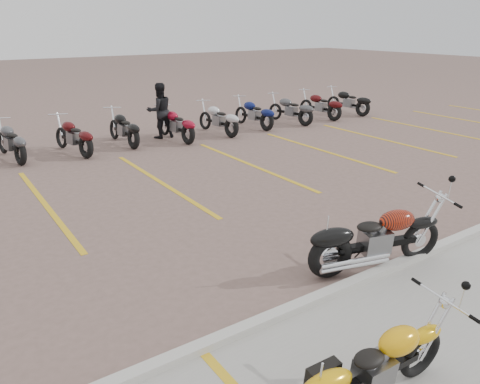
% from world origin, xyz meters
% --- Properties ---
extents(ground, '(100.00, 100.00, 0.00)m').
position_xyz_m(ground, '(0.00, 0.00, 0.00)').
color(ground, '#755A53').
rests_on(ground, ground).
extents(curb, '(60.00, 0.18, 0.12)m').
position_xyz_m(curb, '(0.00, -2.00, 0.06)').
color(curb, '#ADAAA3').
rests_on(curb, ground).
extents(parking_stripes, '(38.00, 5.50, 0.01)m').
position_xyz_m(parking_stripes, '(0.00, 4.00, 0.00)').
color(parking_stripes, gold).
rests_on(parking_stripes, ground).
extents(yellow_cruiser, '(2.01, 0.31, 0.83)m').
position_xyz_m(yellow_cruiser, '(-1.29, -3.65, 0.41)').
color(yellow_cruiser, black).
rests_on(yellow_cruiser, ground).
extents(flame_cruiser, '(2.32, 0.74, 0.97)m').
position_xyz_m(flame_cruiser, '(0.92, -1.77, 0.48)').
color(flame_cruiser, black).
rests_on(flame_cruiser, ground).
extents(person_b, '(0.94, 0.76, 1.84)m').
position_xyz_m(person_b, '(2.06, 8.38, 0.92)').
color(person_b, black).
rests_on(person_b, ground).
extents(bg_bike_row, '(20.64, 2.06, 1.10)m').
position_xyz_m(bg_bike_row, '(0.66, 8.05, 0.55)').
color(bg_bike_row, black).
rests_on(bg_bike_row, ground).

